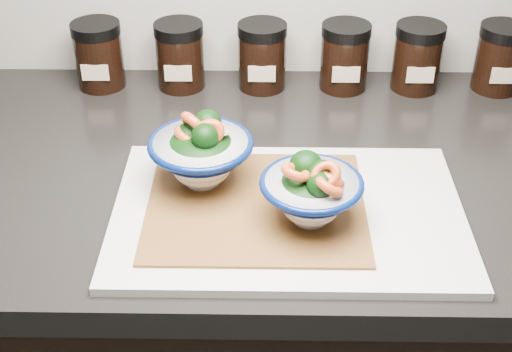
{
  "coord_description": "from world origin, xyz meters",
  "views": [
    {
      "loc": [
        -0.15,
        0.6,
        1.46
      ],
      "look_at": [
        -0.16,
        1.33,
        0.96
      ],
      "focal_mm": 50.0,
      "sensor_mm": 36.0,
      "label": 1
    }
  ],
  "objects_px": {
    "spice_jar_a": "(99,55)",
    "spice_jar_e": "(417,57)",
    "bowl_left": "(201,153)",
    "spice_jar_c": "(262,56)",
    "bowl_right": "(312,192)",
    "spice_jar_f": "(500,58)",
    "spice_jar_d": "(345,57)",
    "cutting_board": "(288,213)",
    "spice_jar_b": "(180,55)"
  },
  "relations": [
    {
      "from": "spice_jar_f",
      "to": "bowl_left",
      "type": "bearing_deg",
      "value": -147.03
    },
    {
      "from": "bowl_left",
      "to": "bowl_right",
      "type": "relative_size",
      "value": 1.09
    },
    {
      "from": "bowl_left",
      "to": "spice_jar_a",
      "type": "bearing_deg",
      "value": 122.59
    },
    {
      "from": "bowl_right",
      "to": "spice_jar_c",
      "type": "distance_m",
      "value": 0.39
    },
    {
      "from": "spice_jar_c",
      "to": "spice_jar_e",
      "type": "distance_m",
      "value": 0.26
    },
    {
      "from": "bowl_left",
      "to": "bowl_right",
      "type": "bearing_deg",
      "value": -29.82
    },
    {
      "from": "cutting_board",
      "to": "spice_jar_f",
      "type": "distance_m",
      "value": 0.51
    },
    {
      "from": "spice_jar_b",
      "to": "spice_jar_e",
      "type": "distance_m",
      "value": 0.4
    },
    {
      "from": "cutting_board",
      "to": "bowl_right",
      "type": "xyz_separation_m",
      "value": [
        0.03,
        -0.02,
        0.05
      ]
    },
    {
      "from": "spice_jar_b",
      "to": "spice_jar_e",
      "type": "height_order",
      "value": "same"
    },
    {
      "from": "bowl_right",
      "to": "cutting_board",
      "type": "bearing_deg",
      "value": 139.4
    },
    {
      "from": "spice_jar_c",
      "to": "spice_jar_f",
      "type": "relative_size",
      "value": 1.0
    },
    {
      "from": "cutting_board",
      "to": "bowl_right",
      "type": "relative_size",
      "value": 3.51
    },
    {
      "from": "spice_jar_a",
      "to": "spice_jar_e",
      "type": "distance_m",
      "value": 0.53
    },
    {
      "from": "bowl_left",
      "to": "spice_jar_c",
      "type": "xyz_separation_m",
      "value": [
        0.08,
        0.31,
        -0.0
      ]
    },
    {
      "from": "bowl_right",
      "to": "spice_jar_a",
      "type": "height_order",
      "value": "bowl_right"
    },
    {
      "from": "spice_jar_d",
      "to": "spice_jar_a",
      "type": "bearing_deg",
      "value": 180.0
    },
    {
      "from": "cutting_board",
      "to": "bowl_left",
      "type": "xyz_separation_m",
      "value": [
        -0.11,
        0.06,
        0.05
      ]
    },
    {
      "from": "cutting_board",
      "to": "spice_jar_c",
      "type": "bearing_deg",
      "value": 95.81
    },
    {
      "from": "spice_jar_f",
      "to": "spice_jar_a",
      "type": "bearing_deg",
      "value": 180.0
    },
    {
      "from": "spice_jar_a",
      "to": "spice_jar_b",
      "type": "bearing_deg",
      "value": 0.0
    },
    {
      "from": "spice_jar_a",
      "to": "spice_jar_d",
      "type": "xyz_separation_m",
      "value": [
        0.41,
        0.0,
        0.0
      ]
    },
    {
      "from": "bowl_left",
      "to": "spice_jar_d",
      "type": "relative_size",
      "value": 1.24
    },
    {
      "from": "spice_jar_e",
      "to": "spice_jar_b",
      "type": "bearing_deg",
      "value": 180.0
    },
    {
      "from": "bowl_left",
      "to": "spice_jar_b",
      "type": "height_order",
      "value": "bowl_left"
    },
    {
      "from": "spice_jar_d",
      "to": "spice_jar_f",
      "type": "bearing_deg",
      "value": 0.0
    },
    {
      "from": "spice_jar_c",
      "to": "spice_jar_e",
      "type": "height_order",
      "value": "same"
    },
    {
      "from": "spice_jar_e",
      "to": "spice_jar_d",
      "type": "bearing_deg",
      "value": 180.0
    },
    {
      "from": "cutting_board",
      "to": "spice_jar_d",
      "type": "relative_size",
      "value": 3.98
    },
    {
      "from": "spice_jar_b",
      "to": "spice_jar_f",
      "type": "relative_size",
      "value": 1.0
    },
    {
      "from": "cutting_board",
      "to": "spice_jar_a",
      "type": "bearing_deg",
      "value": 130.43
    },
    {
      "from": "bowl_left",
      "to": "spice_jar_e",
      "type": "height_order",
      "value": "bowl_left"
    },
    {
      "from": "cutting_board",
      "to": "spice_jar_d",
      "type": "distance_m",
      "value": 0.38
    },
    {
      "from": "spice_jar_a",
      "to": "spice_jar_f",
      "type": "relative_size",
      "value": 1.0
    },
    {
      "from": "cutting_board",
      "to": "spice_jar_b",
      "type": "distance_m",
      "value": 0.41
    },
    {
      "from": "cutting_board",
      "to": "bowl_left",
      "type": "height_order",
      "value": "bowl_left"
    },
    {
      "from": "bowl_right",
      "to": "spice_jar_a",
      "type": "xyz_separation_m",
      "value": [
        -0.34,
        0.39,
        -0.0
      ]
    },
    {
      "from": "bowl_right",
      "to": "spice_jar_f",
      "type": "distance_m",
      "value": 0.51
    },
    {
      "from": "bowl_right",
      "to": "spice_jar_e",
      "type": "bearing_deg",
      "value": 63.45
    },
    {
      "from": "spice_jar_b",
      "to": "spice_jar_d",
      "type": "height_order",
      "value": "same"
    },
    {
      "from": "cutting_board",
      "to": "spice_jar_e",
      "type": "relative_size",
      "value": 3.98
    },
    {
      "from": "spice_jar_a",
      "to": "spice_jar_e",
      "type": "bearing_deg",
      "value": 0.0
    },
    {
      "from": "bowl_left",
      "to": "spice_jar_f",
      "type": "distance_m",
      "value": 0.57
    },
    {
      "from": "cutting_board",
      "to": "spice_jar_f",
      "type": "height_order",
      "value": "spice_jar_f"
    },
    {
      "from": "bowl_left",
      "to": "spice_jar_d",
      "type": "height_order",
      "value": "bowl_left"
    },
    {
      "from": "spice_jar_c",
      "to": "spice_jar_d",
      "type": "bearing_deg",
      "value": 0.0
    },
    {
      "from": "spice_jar_a",
      "to": "cutting_board",
      "type": "bearing_deg",
      "value": -49.57
    },
    {
      "from": "spice_jar_a",
      "to": "spice_jar_f",
      "type": "height_order",
      "value": "same"
    },
    {
      "from": "spice_jar_c",
      "to": "spice_jar_f",
      "type": "distance_m",
      "value": 0.4
    },
    {
      "from": "spice_jar_b",
      "to": "spice_jar_f",
      "type": "distance_m",
      "value": 0.53
    }
  ]
}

